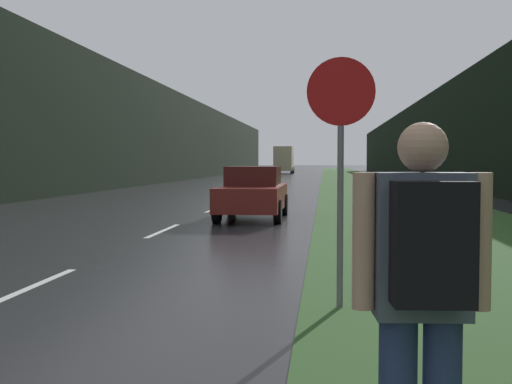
{
  "coord_description": "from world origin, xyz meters",
  "views": [
    {
      "loc": [
        3.8,
        0.22,
        1.64
      ],
      "look_at": [
        2.2,
        15.2,
        0.92
      ],
      "focal_mm": 45.0,
      "sensor_mm": 36.0,
      "label": 1
    }
  ],
  "objects_px": {
    "stop_sign": "(341,151)",
    "delivery_truck": "(284,160)",
    "car_passing_near": "(253,193)",
    "hitchhiker_with_backpack": "(423,293)"
  },
  "relations": [
    {
      "from": "stop_sign",
      "to": "delivery_truck",
      "type": "relative_size",
      "value": 0.39
    },
    {
      "from": "stop_sign",
      "to": "car_passing_near",
      "type": "relative_size",
      "value": 0.63
    },
    {
      "from": "hitchhiker_with_backpack",
      "to": "car_passing_near",
      "type": "relative_size",
      "value": 0.41
    },
    {
      "from": "car_passing_near",
      "to": "delivery_truck",
      "type": "xyz_separation_m",
      "value": [
        -3.53,
        70.28,
        1.18
      ]
    },
    {
      "from": "hitchhiker_with_backpack",
      "to": "car_passing_near",
      "type": "bearing_deg",
      "value": 95.15
    },
    {
      "from": "hitchhiker_with_backpack",
      "to": "car_passing_near",
      "type": "distance_m",
      "value": 15.47
    },
    {
      "from": "hitchhiker_with_backpack",
      "to": "delivery_truck",
      "type": "xyz_separation_m",
      "value": [
        -6.01,
        85.55,
        0.89
      ]
    },
    {
      "from": "stop_sign",
      "to": "hitchhiker_with_backpack",
      "type": "distance_m",
      "value": 4.24
    },
    {
      "from": "hitchhiker_with_backpack",
      "to": "delivery_truck",
      "type": "bearing_deg",
      "value": 89.95
    },
    {
      "from": "delivery_truck",
      "to": "stop_sign",
      "type": "bearing_deg",
      "value": -85.97
    }
  ]
}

